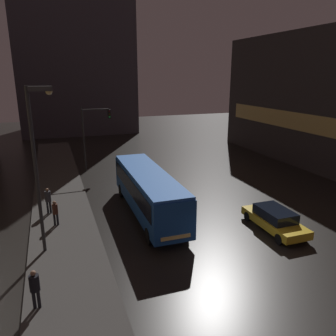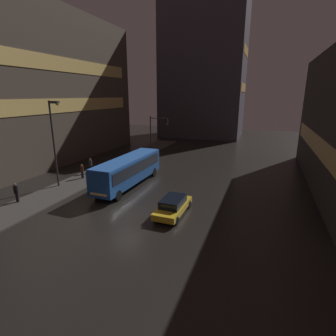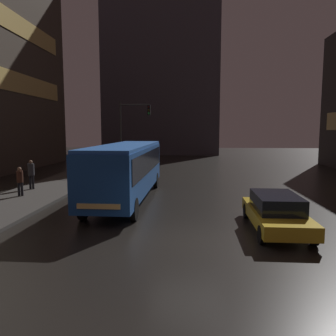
# 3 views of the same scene
# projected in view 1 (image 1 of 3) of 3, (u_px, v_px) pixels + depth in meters

# --- Properties ---
(ground_plane) EXTENTS (120.00, 120.00, 0.00)m
(ground_plane) POSITION_uv_depth(u_px,v_px,m) (239.00, 251.00, 18.19)
(ground_plane) COLOR black
(sidewalk_left) EXTENTS (4.00, 48.00, 0.15)m
(sidewalk_left) POSITION_uv_depth(u_px,v_px,m) (61.00, 206.00, 24.27)
(sidewalk_left) COLOR #3D3A38
(sidewalk_left) RESTS_ON ground
(building_right_block) EXTENTS (10.07, 26.65, 13.82)m
(building_right_block) POSITION_uv_depth(u_px,v_px,m) (333.00, 99.00, 35.44)
(building_right_block) COLOR #383333
(building_right_block) RESTS_ON ground
(building_far_backdrop) EXTENTS (18.07, 12.00, 29.40)m
(building_far_backdrop) POSITION_uv_depth(u_px,v_px,m) (74.00, 41.00, 52.98)
(building_far_backdrop) COLOR #423D47
(building_far_backdrop) RESTS_ON ground
(bus_near) EXTENTS (2.63, 11.01, 3.08)m
(bus_near) POSITION_uv_depth(u_px,v_px,m) (148.00, 189.00, 22.43)
(bus_near) COLOR #194793
(bus_near) RESTS_ON ground
(car_taxi) EXTENTS (1.96, 4.73, 1.41)m
(car_taxi) POSITION_uv_depth(u_px,v_px,m) (275.00, 219.00, 20.47)
(car_taxi) COLOR gold
(car_taxi) RESTS_ON ground
(pedestrian_near) EXTENTS (0.56, 0.56, 1.83)m
(pedestrian_near) POSITION_uv_depth(u_px,v_px,m) (48.00, 198.00, 22.47)
(pedestrian_near) COLOR black
(pedestrian_near) RESTS_ON sidewalk_left
(pedestrian_mid) EXTENTS (0.56, 0.56, 1.75)m
(pedestrian_mid) POSITION_uv_depth(u_px,v_px,m) (35.00, 286.00, 13.25)
(pedestrian_mid) COLOR black
(pedestrian_mid) RESTS_ON sidewalk_left
(pedestrian_far) EXTENTS (0.48, 0.48, 1.65)m
(pedestrian_far) POSITION_uv_depth(u_px,v_px,m) (55.00, 211.00, 20.71)
(pedestrian_far) COLOR black
(pedestrian_far) RESTS_ON sidewalk_left
(traffic_light_main) EXTENTS (2.86, 0.35, 6.45)m
(traffic_light_main) POSITION_uv_depth(u_px,v_px,m) (93.00, 128.00, 32.33)
(traffic_light_main) COLOR #2D2D2D
(traffic_light_main) RESTS_ON ground
(street_lamp_sidewalk) EXTENTS (1.25, 0.36, 8.78)m
(street_lamp_sidewalk) POSITION_uv_depth(u_px,v_px,m) (38.00, 149.00, 16.46)
(street_lamp_sidewalk) COLOR #2D2D2D
(street_lamp_sidewalk) RESTS_ON sidewalk_left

